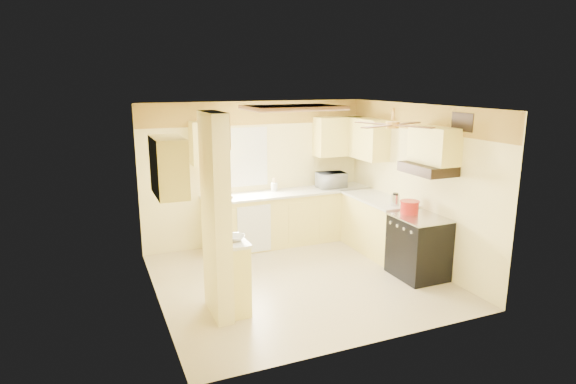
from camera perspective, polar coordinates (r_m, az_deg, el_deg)
name	(u,v)px	position (r m, az deg, el deg)	size (l,w,h in m)	color
floor	(300,280)	(7.15, 1.37, -10.36)	(4.00, 4.00, 0.00)	beige
ceiling	(301,107)	(6.56, 1.50, 10.08)	(4.00, 4.00, 0.00)	white
wall_back	(256,173)	(8.48, -3.85, 2.23)	(4.00, 4.00, 0.00)	#FFED9B
wall_front	(374,236)	(5.14, 10.20, -5.21)	(4.00, 4.00, 0.00)	#FFED9B
wall_left	(154,212)	(6.22, -15.62, -2.26)	(3.80, 3.80, 0.00)	#FFED9B
wall_right	(417,185)	(7.77, 15.01, 0.80)	(3.80, 3.80, 0.00)	#FFED9B
wallpaper_border	(255,113)	(8.32, -3.92, 9.32)	(4.00, 0.02, 0.40)	yellow
partition_column	(216,217)	(5.81, -8.54, -2.99)	(0.20, 0.70, 2.50)	#FFED9B
partition_ledge	(235,277)	(6.14, -6.26, -9.97)	(0.25, 0.55, 0.90)	#FAE877
ledge_top	(234,241)	(5.97, -6.37, -5.82)	(0.28, 0.58, 0.04)	white
lower_cabinets_back	(288,218)	(8.57, 0.05, -3.13)	(3.00, 0.60, 0.90)	#FAE877
lower_cabinets_right	(377,226)	(8.27, 10.50, -3.96)	(0.60, 1.40, 0.90)	#FAE877
countertop_back	(289,193)	(8.44, 0.08, -0.08)	(3.04, 0.64, 0.04)	white
countertop_right	(378,199)	(8.14, 10.57, -0.81)	(0.64, 1.44, 0.04)	white
dishwasher_panel	(254,229)	(8.04, -4.02, -4.42)	(0.58, 0.02, 0.80)	white
window	(242,157)	(8.34, -5.48, 4.11)	(0.92, 0.02, 1.02)	white
upper_cab_back_left	(209,143)	(7.98, -9.31, 5.77)	(0.60, 0.35, 0.70)	#FAE877
upper_cab_back_right	(339,136)	(8.85, 6.05, 6.58)	(0.90, 0.35, 0.70)	#FAE877
upper_cab_right	(366,138)	(8.58, 9.21, 6.28)	(0.35, 1.00, 0.70)	#FAE877
upper_cab_left_wall	(169,167)	(5.88, -13.96, 2.95)	(0.35, 0.75, 0.70)	#FAE877
upper_cab_over_stove	(434,145)	(7.12, 16.93, 5.31)	(0.35, 0.76, 0.52)	#FAE877
stove	(419,247)	(7.36, 15.21, -6.28)	(0.68, 0.77, 0.92)	black
range_hood	(428,169)	(7.12, 16.22, 2.66)	(0.50, 0.76, 0.14)	black
poster_menu	(224,167)	(5.71, -7.65, 2.92)	(0.02, 0.42, 0.57)	black
poster_nashville	(225,220)	(5.85, -7.46, -3.35)	(0.02, 0.42, 0.57)	black
ceiling_light_panel	(293,108)	(7.06, 0.55, 9.94)	(1.35, 0.95, 0.06)	brown
ceiling_fan	(392,124)	(6.47, 12.28, 7.84)	(1.15, 1.15, 0.26)	gold
vent_grate	(462,122)	(6.92, 19.97, 7.80)	(0.02, 0.40, 0.25)	black
microwave	(331,180)	(8.76, 5.15, 1.42)	(0.50, 0.34, 0.28)	white
bowl	(235,238)	(5.93, -6.29, -5.43)	(0.24, 0.24, 0.06)	white
dutch_oven	(410,207)	(7.36, 14.21, -1.73)	(0.29, 0.29, 0.19)	red
kettle	(395,200)	(7.67, 12.60, -0.89)	(0.13, 0.13, 0.20)	silver
dish_rack	(220,194)	(8.03, -8.06, -0.22)	(0.37, 0.29, 0.20)	tan
utensil_crock	(274,187)	(8.48, -1.65, 0.64)	(0.11, 0.11, 0.23)	white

